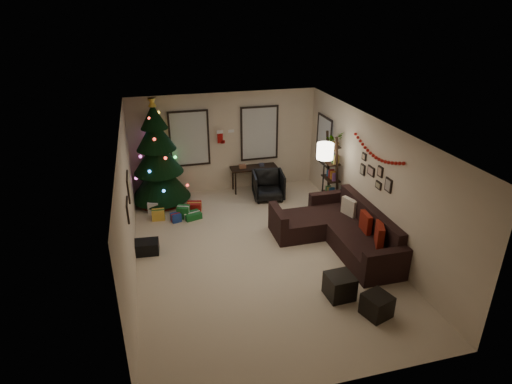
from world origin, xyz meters
TOP-DOWN VIEW (x-y plane):
  - floor at (0.00, 0.00)m, footprint 7.00×7.00m
  - ceiling at (0.00, 0.00)m, footprint 7.00×7.00m
  - wall_back at (0.00, 3.50)m, footprint 5.00×0.00m
  - wall_front at (0.00, -3.50)m, footprint 5.00×0.00m
  - wall_left at (-2.50, 0.00)m, footprint 0.00×7.00m
  - wall_right at (2.50, 0.00)m, footprint 0.00×7.00m
  - window_back_left at (-0.95, 3.47)m, footprint 1.05×0.06m
  - window_back_right at (0.95, 3.47)m, footprint 1.05×0.06m
  - window_right_wall at (2.47, 2.55)m, footprint 0.06×0.90m
  - christmas_tree at (-1.81, 3.09)m, footprint 1.52×1.52m
  - presents at (-1.49, 2.18)m, footprint 1.30×0.89m
  - sofa at (1.82, -0.02)m, footprint 1.99×2.88m
  - pillow_red_a at (2.21, -0.94)m, footprint 0.30×0.49m
  - pillow_red_b at (2.21, -0.38)m, footprint 0.14×0.42m
  - pillow_cream at (2.21, 0.39)m, footprint 0.23×0.41m
  - ottoman_near at (1.03, -1.73)m, footprint 0.49×0.49m
  - ottoman_far at (1.42, -2.35)m, footprint 0.53×0.53m
  - desk at (0.73, 3.22)m, footprint 1.26×0.45m
  - desk_chair at (0.96, 2.57)m, footprint 0.81×0.77m
  - bookshelf at (2.30, 1.61)m, footprint 0.30×0.58m
  - potted_plant at (2.30, 1.62)m, footprint 0.65×0.61m
  - floor_lamp at (1.95, 1.32)m, footprint 0.39×0.39m
  - art_map at (-2.48, 0.83)m, footprint 0.04×0.60m
  - art_abstract at (-2.48, -0.26)m, footprint 0.04×0.45m
  - gallery at (2.48, -0.07)m, footprint 0.03×1.25m
  - garland at (2.45, -0.07)m, footprint 0.08×1.90m
  - stocking_left at (-0.14, 3.37)m, footprint 0.20×0.05m
  - stocking_right at (0.19, 3.53)m, footprint 0.20×0.05m
  - storage_bin at (-2.29, 0.64)m, footprint 0.57×0.41m

SIDE VIEW (x-z plane):
  - floor at x=0.00m, z-range 0.00..0.00m
  - presents at x=-1.49m, z-range -0.03..0.27m
  - storage_bin at x=-2.29m, z-range 0.00..0.27m
  - ottoman_far at x=1.42m, z-range 0.00..0.40m
  - ottoman_near at x=1.03m, z-range 0.00..0.44m
  - sofa at x=1.82m, z-range -0.15..0.74m
  - desk_chair at x=0.96m, z-range 0.00..0.75m
  - desk at x=0.73m, z-range 0.26..0.94m
  - pillow_cream at x=2.21m, z-range 0.43..0.83m
  - pillow_red_a at x=2.21m, z-range 0.40..0.88m
  - pillow_red_b at x=2.21m, z-range 0.44..0.84m
  - bookshelf at x=2.30m, z-range -0.03..1.94m
  - christmas_tree at x=-1.81m, z-range -0.24..2.59m
  - wall_left at x=-2.50m, z-range -2.15..4.85m
  - wall_right at x=2.50m, z-range -2.15..4.85m
  - wall_back at x=0.00m, z-range -1.15..3.85m
  - wall_front at x=0.00m, z-range -1.15..3.85m
  - art_map at x=-2.48m, z-range 1.21..1.71m
  - art_abstract at x=-2.48m, z-range 1.31..1.66m
  - window_right_wall at x=2.47m, z-range 0.85..2.15m
  - stocking_right at x=0.19m, z-range 1.35..1.71m
  - floor_lamp at x=1.95m, z-range 0.62..2.47m
  - window_back_left at x=-0.95m, z-range 0.80..2.30m
  - window_back_right at x=0.95m, z-range 0.80..2.30m
  - stocking_left at x=-0.14m, z-range 1.39..1.75m
  - gallery at x=2.48m, z-range 1.30..1.84m
  - potted_plant at x=2.30m, z-range 1.56..2.14m
  - garland at x=2.45m, z-range 1.91..2.21m
  - ceiling at x=0.00m, z-range 2.70..2.70m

